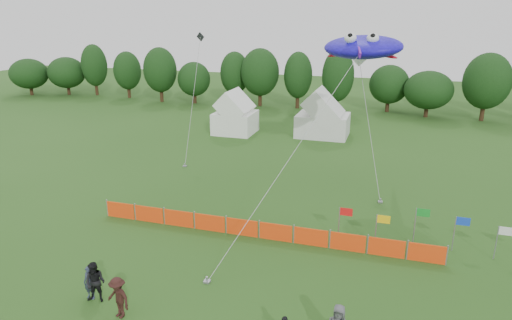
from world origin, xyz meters
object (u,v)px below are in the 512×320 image
(spectator_a, at_px, (90,283))
(barrier_fence, at_px, (258,230))
(spectator_c, at_px, (118,298))
(stingray_kite, at_px, (363,47))
(tent_left, at_px, (235,116))
(tent_right, at_px, (323,118))
(spectator_b, at_px, (95,282))

(spectator_a, bearing_deg, barrier_fence, 56.57)
(spectator_a, relative_size, spectator_c, 0.85)
(barrier_fence, xyz_separation_m, stingray_kite, (4.29, 10.62, 9.51))
(tent_left, bearing_deg, barrier_fence, -67.03)
(tent_right, bearing_deg, spectator_c, -95.52)
(spectator_b, xyz_separation_m, spectator_c, (1.57, -0.64, -0.02))
(spectator_b, relative_size, spectator_c, 1.03)
(barrier_fence, relative_size, spectator_b, 10.48)
(tent_right, bearing_deg, spectator_b, -98.43)
(spectator_c, bearing_deg, stingray_kite, 85.39)
(tent_left, distance_m, stingray_kite, 19.86)
(tent_left, bearing_deg, tent_right, 9.20)
(barrier_fence, bearing_deg, stingray_kite, 68.01)
(tent_right, distance_m, barrier_fence, 23.91)
(barrier_fence, height_order, spectator_c, spectator_c)
(spectator_c, height_order, stingray_kite, stingray_kite)
(spectator_b, bearing_deg, tent_left, 89.02)
(tent_right, relative_size, barrier_fence, 0.27)
(tent_left, height_order, spectator_a, tent_left)
(tent_left, relative_size, spectator_c, 2.26)
(tent_left, relative_size, stingray_kite, 0.18)
(barrier_fence, bearing_deg, tent_left, 112.97)
(tent_right, relative_size, spectator_c, 2.88)
(tent_right, bearing_deg, tent_left, -170.80)
(tent_left, distance_m, tent_right, 9.26)
(spectator_a, bearing_deg, stingray_kite, 63.67)
(spectator_b, height_order, stingray_kite, stingray_kite)
(spectator_c, bearing_deg, barrier_fence, 85.31)
(stingray_kite, bearing_deg, tent_right, 109.29)
(tent_left, relative_size, tent_right, 0.78)
(spectator_a, xyz_separation_m, spectator_c, (1.98, -0.76, 0.14))
(tent_left, xyz_separation_m, stingray_kite, (13.78, -11.76, 8.15))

